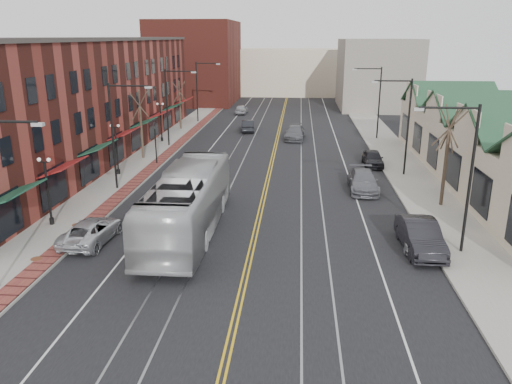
% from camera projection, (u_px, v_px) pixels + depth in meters
% --- Properties ---
extents(ground, '(160.00, 160.00, 0.00)m').
position_uv_depth(ground, '(240.00, 299.00, 22.63)').
color(ground, black).
rests_on(ground, ground).
extents(sidewalk_left, '(4.00, 120.00, 0.15)m').
position_uv_depth(sidewalk_left, '(128.00, 175.00, 42.61)').
color(sidewalk_left, gray).
rests_on(sidewalk_left, ground).
extents(sidewalk_right, '(4.00, 120.00, 0.15)m').
position_uv_depth(sidewalk_right, '(415.00, 182.00, 40.64)').
color(sidewalk_right, gray).
rests_on(sidewalk_right, ground).
extents(building_left, '(10.00, 50.00, 11.00)m').
position_uv_depth(building_left, '(77.00, 100.00, 48.22)').
color(building_left, maroon).
rests_on(building_left, ground).
extents(building_right, '(8.00, 36.00, 4.60)m').
position_uv_depth(building_right, '(495.00, 156.00, 39.48)').
color(building_right, beige).
rests_on(building_right, ground).
extents(backdrop_left, '(14.00, 18.00, 14.00)m').
position_uv_depth(backdrop_left, '(196.00, 62.00, 88.41)').
color(backdrop_left, maroon).
rests_on(backdrop_left, ground).
extents(backdrop_mid, '(22.00, 14.00, 9.00)m').
position_uv_depth(backdrop_mid, '(288.00, 72.00, 102.11)').
color(backdrop_mid, beige).
rests_on(backdrop_mid, ground).
extents(backdrop_right, '(12.00, 16.00, 11.00)m').
position_uv_depth(backdrop_right, '(377.00, 74.00, 81.56)').
color(backdrop_right, slate).
rests_on(backdrop_right, ground).
extents(streetlight_l_1, '(3.33, 0.25, 8.00)m').
position_uv_depth(streetlight_l_1, '(118.00, 126.00, 37.25)').
color(streetlight_l_1, black).
rests_on(streetlight_l_1, sidewalk_left).
extents(streetlight_l_2, '(3.33, 0.25, 8.00)m').
position_uv_depth(streetlight_l_2, '(171.00, 100.00, 52.46)').
color(streetlight_l_2, black).
rests_on(streetlight_l_2, sidewalk_left).
extents(streetlight_l_3, '(3.33, 0.25, 8.00)m').
position_uv_depth(streetlight_l_3, '(200.00, 85.00, 67.67)').
color(streetlight_l_3, black).
rests_on(streetlight_l_3, sidewalk_left).
extents(streetlight_r_0, '(3.33, 0.25, 8.00)m').
position_uv_depth(streetlight_r_0, '(463.00, 164.00, 25.92)').
color(streetlight_r_0, black).
rests_on(streetlight_r_0, sidewalk_right).
extents(streetlight_r_1, '(3.33, 0.25, 8.00)m').
position_uv_depth(streetlight_r_1, '(403.00, 117.00, 41.14)').
color(streetlight_r_1, black).
rests_on(streetlight_r_1, sidewalk_right).
extents(streetlight_r_2, '(3.33, 0.25, 8.00)m').
position_uv_depth(streetlight_r_2, '(376.00, 95.00, 56.35)').
color(streetlight_r_2, black).
rests_on(streetlight_r_2, sidewalk_right).
extents(lamppost_l_1, '(0.84, 0.28, 4.27)m').
position_uv_depth(lamppost_l_1, '(48.00, 193.00, 30.63)').
color(lamppost_l_1, black).
rests_on(lamppost_l_1, sidewalk_left).
extents(lamppost_l_2, '(0.84, 0.28, 4.27)m').
position_uv_depth(lamppost_l_2, '(117.00, 150.00, 42.04)').
color(lamppost_l_2, black).
rests_on(lamppost_l_2, sidewalk_left).
extents(lamppost_l_3, '(0.84, 0.28, 4.27)m').
position_uv_depth(lamppost_l_3, '(161.00, 123.00, 55.35)').
color(lamppost_l_3, black).
rests_on(lamppost_l_3, sidewalk_left).
extents(tree_left_near, '(1.78, 1.37, 6.48)m').
position_uv_depth(tree_left_near, '(141.00, 123.00, 47.33)').
color(tree_left_near, '#382B21').
rests_on(tree_left_near, sidewalk_left).
extents(tree_left_far, '(1.66, 1.28, 6.02)m').
position_uv_depth(tree_left_far, '(180.00, 104.00, 62.61)').
color(tree_left_far, '#382B21').
rests_on(tree_left_far, sidewalk_left).
extents(tree_right_mid, '(1.90, 1.46, 6.93)m').
position_uv_depth(tree_right_mid, '(447.00, 154.00, 33.79)').
color(tree_right_mid, '#382B21').
rests_on(tree_right_mid, sidewalk_right).
extents(manhole_mid, '(0.60, 0.60, 0.02)m').
position_uv_depth(manhole_mid, '(36.00, 259.00, 26.35)').
color(manhole_mid, '#592D19').
rests_on(manhole_mid, sidewalk_left).
extents(manhole_far, '(0.60, 0.60, 0.02)m').
position_uv_depth(manhole_far, '(77.00, 225.00, 31.10)').
color(manhole_far, '#592D19').
rests_on(manhole_far, sidewalk_left).
extents(traffic_signal, '(0.18, 0.15, 3.80)m').
position_uv_depth(traffic_signal, '(155.00, 140.00, 45.62)').
color(traffic_signal, black).
rests_on(traffic_signal, sidewalk_left).
extents(transit_bus, '(3.29, 13.80, 3.84)m').
position_uv_depth(transit_bus, '(188.00, 202.00, 29.76)').
color(transit_bus, '#BCBDBF').
rests_on(transit_bus, ground).
extents(parked_suv, '(2.55, 5.04, 1.37)m').
position_uv_depth(parked_suv, '(92.00, 231.00, 28.72)').
color(parked_suv, silver).
rests_on(parked_suv, ground).
extents(parked_car_a, '(2.09, 4.21, 1.38)m').
position_uv_depth(parked_car_a, '(417.00, 235.00, 28.14)').
color(parked_car_a, '#AFB1B7').
rests_on(parked_car_a, ground).
extents(parked_car_b, '(1.97, 5.26, 1.72)m').
position_uv_depth(parked_car_b, '(420.00, 236.00, 27.51)').
color(parked_car_b, black).
rests_on(parked_car_b, ground).
extents(parked_car_c, '(2.23, 5.29, 1.52)m').
position_uv_depth(parked_car_c, '(363.00, 181.00, 38.33)').
color(parked_car_c, slate).
rests_on(parked_car_c, ground).
extents(parked_car_d, '(1.71, 4.21, 1.43)m').
position_uv_depth(parked_car_d, '(373.00, 158.00, 45.67)').
color(parked_car_d, black).
rests_on(parked_car_d, ground).
extents(distant_car_left, '(1.99, 4.54, 1.45)m').
position_uv_depth(distant_car_left, '(248.00, 126.00, 62.32)').
color(distant_car_left, black).
rests_on(distant_car_left, ground).
extents(distant_car_right, '(2.51, 5.42, 1.53)m').
position_uv_depth(distant_car_right, '(295.00, 133.00, 57.52)').
color(distant_car_right, '#595A60').
rests_on(distant_car_right, ground).
extents(distant_car_far, '(1.78, 4.24, 1.43)m').
position_uv_depth(distant_car_far, '(241.00, 109.00, 76.45)').
color(distant_car_far, '#9EA0A5').
rests_on(distant_car_far, ground).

